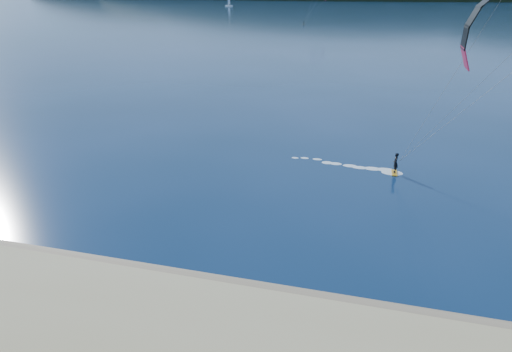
{
  "coord_description": "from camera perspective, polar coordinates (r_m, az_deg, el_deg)",
  "views": [
    {
      "loc": [
        10.48,
        -16.74,
        16.25
      ],
      "look_at": [
        3.12,
        10.0,
        5.0
      ],
      "focal_mm": 32.84,
      "sensor_mm": 36.0,
      "label": 1
    }
  ],
  "objects": [
    {
      "name": "ground",
      "position": [
        25.58,
        -13.47,
        -18.1
      ],
      "size": [
        1800.0,
        1800.0,
        0.0
      ],
      "primitive_type": "plane",
      "color": "#08203C",
      "rests_on": "ground"
    },
    {
      "name": "wet_sand",
      "position": [
        28.7,
        -9.18,
        -12.62
      ],
      "size": [
        220.0,
        2.5,
        0.1
      ],
      "color": "#927455",
      "rests_on": "ground"
    },
    {
      "name": "sailboat",
      "position": [
        442.87,
        -3.32,
        20.04
      ],
      "size": [
        7.18,
        4.46,
        10.0
      ],
      "color": "white",
      "rests_on": "ground"
    }
  ]
}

